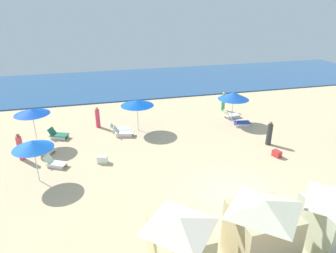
# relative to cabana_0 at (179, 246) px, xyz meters

# --- Properties ---
(ground_plane) EXTENTS (60.00, 60.00, 0.00)m
(ground_plane) POSITION_rel_cabana_0_xyz_m (3.97, 3.75, -1.24)
(ground_plane) COLOR #E6BD8C
(ocean) EXTENTS (60.00, 13.85, 0.12)m
(ocean) POSITION_rel_cabana_0_xyz_m (3.97, 26.82, -1.18)
(ocean) COLOR #2C5588
(ocean) RESTS_ON ground_plane
(cabana_0) EXTENTS (2.07, 2.21, 2.42)m
(cabana_0) POSITION_rel_cabana_0_xyz_m (0.00, 0.00, 0.00)
(cabana_0) COLOR #CEC387
(cabana_0) RESTS_ON ground_plane
(cabana_1) EXTENTS (2.30, 2.17, 2.70)m
(cabana_1) POSITION_rel_cabana_0_xyz_m (2.90, -0.21, 0.14)
(cabana_1) COLOR #CAB887
(cabana_1) RESTS_ON ground_plane
(cabana_2) EXTENTS (2.14, 2.14, 2.51)m
(cabana_2) POSITION_rel_cabana_0_xyz_m (5.90, -0.26, 0.05)
(cabana_2) COLOR beige
(cabana_2) RESTS_ON ground_plane
(umbrella_0) EXTENTS (2.03, 2.03, 2.38)m
(umbrella_0) POSITION_rel_cabana_0_xyz_m (-5.54, 7.47, 0.91)
(umbrella_0) COLOR silver
(umbrella_0) RESTS_ON ground_plane
(lounge_chair_0_0) EXTENTS (1.36, 1.08, 0.65)m
(lounge_chair_0_0) POSITION_rel_cabana_0_xyz_m (-4.84, 8.83, -1.01)
(lounge_chair_0_0) COLOR silver
(lounge_chair_0_0) RESTS_ON ground_plane
(umbrella_1) EXTENTS (2.38, 2.38, 2.33)m
(umbrella_1) POSITION_rel_cabana_0_xyz_m (0.64, 12.81, 0.90)
(umbrella_1) COLOR silver
(umbrella_1) RESTS_ON ground_plane
(lounge_chair_1_0) EXTENTS (1.48, 0.90, 0.73)m
(lounge_chair_1_0) POSITION_rel_cabana_0_xyz_m (-0.57, 12.09, -0.97)
(lounge_chair_1_0) COLOR silver
(lounge_chair_1_0) RESTS_ON ground_plane
(lounge_chair_1_1) EXTENTS (1.53, 0.88, 0.60)m
(lounge_chair_1_1) POSITION_rel_cabana_0_xyz_m (-0.71, 12.91, -1.01)
(lounge_chair_1_1) COLOR silver
(lounge_chair_1_1) RESTS_ON ground_plane
(umbrella_2) EXTENTS (2.36, 2.36, 2.46)m
(umbrella_2) POSITION_rel_cabana_0_xyz_m (8.01, 12.53, 0.95)
(umbrella_2) COLOR silver
(umbrella_2) RESTS_ON ground_plane
(lounge_chair_2_0) EXTENTS (1.43, 0.86, 0.67)m
(lounge_chair_2_0) POSITION_rel_cabana_0_xyz_m (8.40, 11.73, -0.97)
(lounge_chair_2_0) COLOR silver
(lounge_chair_2_0) RESTS_ON ground_plane
(lounge_chair_2_1) EXTENTS (1.42, 0.80, 0.70)m
(lounge_chair_2_1) POSITION_rel_cabana_0_xyz_m (8.42, 13.46, -1.00)
(lounge_chair_2_1) COLOR silver
(lounge_chair_2_1) RESTS_ON ground_plane
(umbrella_4) EXTENTS (2.20, 2.20, 2.55)m
(umbrella_4) POSITION_rel_cabana_0_xyz_m (-6.23, 12.07, 1.13)
(umbrella_4) COLOR silver
(umbrella_4) RESTS_ON ground_plane
(lounge_chair_4_0) EXTENTS (1.59, 1.27, 0.65)m
(lounge_chair_4_0) POSITION_rel_cabana_0_xyz_m (-5.78, 10.83, -1.02)
(lounge_chair_4_0) COLOR silver
(lounge_chair_4_0) RESTS_ON ground_plane
(lounge_chair_4_1) EXTENTS (1.43, 1.11, 0.74)m
(lounge_chair_4_1) POSITION_rel_cabana_0_xyz_m (-4.99, 12.83, -0.96)
(lounge_chair_4_1) COLOR silver
(lounge_chair_4_1) RESTS_ON ground_plane
(beachgoer_0) EXTENTS (0.48, 0.48, 1.62)m
(beachgoer_0) POSITION_rel_cabana_0_xyz_m (8.67, 8.34, -0.49)
(beachgoer_0) COLOR #34383D
(beachgoer_0) RESTS_ON ground_plane
(beachgoer_1) EXTENTS (0.38, 0.38, 1.64)m
(beachgoer_1) POSITION_rel_cabana_0_xyz_m (8.54, 15.35, -0.47)
(beachgoer_1) COLOR #3EA360
(beachgoer_1) RESTS_ON ground_plane
(beachgoer_2) EXTENTS (0.46, 0.46, 1.70)m
(beachgoer_2) POSITION_rel_cabana_0_xyz_m (-6.85, 10.21, -0.45)
(beachgoer_2) COLOR #DD4A53
(beachgoer_2) RESTS_ON ground_plane
(beachgoer_3) EXTENTS (0.46, 0.46, 1.60)m
(beachgoer_3) POSITION_rel_cabana_0_xyz_m (-2.19, 14.20, -0.49)
(beachgoer_3) COLOR #E63B5D
(beachgoer_3) RESTS_ON ground_plane
(cooler_box_0) EXTENTS (0.67, 0.51, 0.44)m
(cooler_box_0) POSITION_rel_cabana_0_xyz_m (-2.18, 8.60, -1.02)
(cooler_box_0) COLOR white
(cooler_box_0) RESTS_ON ground_plane
(cooler_box_1) EXTENTS (0.48, 0.60, 0.40)m
(cooler_box_1) POSITION_rel_cabana_0_xyz_m (8.24, 6.69, -1.04)
(cooler_box_1) COLOR red
(cooler_box_1) RESTS_ON ground_plane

